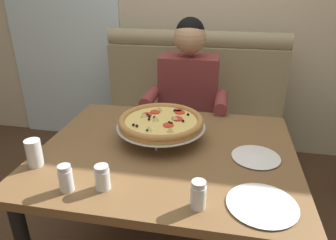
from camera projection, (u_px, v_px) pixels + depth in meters
The scene contains 11 objects.
booth_bench at pixel (190, 129), 2.48m from camera, with size 1.44×0.78×1.13m.
dining_table at pixel (167, 165), 1.51m from camera, with size 1.20×0.99×0.75m.
diner_main at pixel (187, 105), 2.12m from camera, with size 0.54×0.64×1.27m.
pizza at pixel (161, 122), 1.53m from camera, with size 0.44×0.44×0.13m.
shaker_pepper_flakes at pixel (198, 196), 1.08m from camera, with size 0.06×0.06×0.11m.
shaker_parmesan at pixel (66, 180), 1.17m from camera, with size 0.05×0.05×0.11m.
shaker_oregano at pixel (102, 179), 1.18m from camera, with size 0.06×0.06×0.10m.
plate_near_left at pixel (256, 156), 1.40m from camera, with size 0.22×0.22×0.02m.
plate_near_right at pixel (262, 203), 1.10m from camera, with size 0.26×0.26×0.02m.
drinking_glass at pixel (34, 154), 1.33m from camera, with size 0.07×0.07×0.12m.
patio_chair at pixel (99, 71), 3.61m from camera, with size 0.40×0.40×0.86m.
Camera 1 is at (0.25, -1.26, 1.48)m, focal length 33.10 mm.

